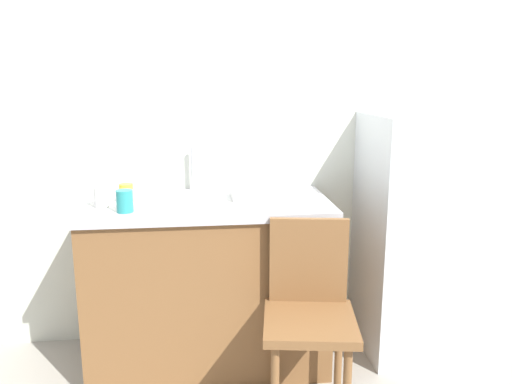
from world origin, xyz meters
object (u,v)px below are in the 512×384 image
at_px(cup_teal, 125,201).
at_px(dish_tray, 258,193).
at_px(chair, 309,310).
at_px(refrigerator, 422,235).
at_px(cup_white, 101,197).
at_px(cup_yellow, 126,193).

bearing_deg(cup_teal, dish_tray, 17.96).
height_order(dish_tray, cup_teal, cup_teal).
xyz_separation_m(chair, cup_teal, (-0.82, 0.31, 0.45)).
xyz_separation_m(refrigerator, dish_tray, (-0.91, 0.01, 0.26)).
bearing_deg(chair, cup_white, 165.41).
height_order(refrigerator, cup_yellow, refrigerator).
bearing_deg(cup_white, dish_tray, 7.85).
xyz_separation_m(cup_white, cup_teal, (0.12, -0.10, 0.00)).
distance_m(dish_tray, cup_teal, 0.69).
xyz_separation_m(dish_tray, cup_teal, (-0.66, -0.21, 0.03)).
distance_m(chair, dish_tray, 0.69).
bearing_deg(cup_yellow, chair, -30.71).
xyz_separation_m(cup_yellow, cup_teal, (0.02, -0.19, 0.00)).
bearing_deg(dish_tray, refrigerator, -0.85).
distance_m(chair, cup_yellow, 1.07).
relative_size(chair, cup_white, 8.98).
bearing_deg(cup_yellow, dish_tray, 2.09).
height_order(chair, cup_white, cup_white).
xyz_separation_m(refrigerator, cup_white, (-1.69, -0.09, 0.28)).
bearing_deg(cup_yellow, refrigerator, 0.40).
relative_size(chair, dish_tray, 3.18).
xyz_separation_m(dish_tray, cup_yellow, (-0.67, -0.02, 0.02)).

